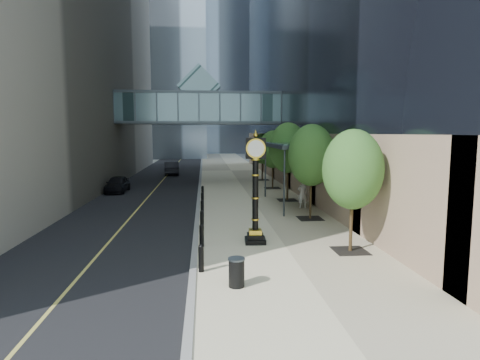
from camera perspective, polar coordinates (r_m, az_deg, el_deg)
The scene contains 14 objects.
ground at distance 14.27m, azimuth 5.70°, elevation -14.09°, with size 320.00×320.00×0.00m, color gray.
road at distance 53.52m, azimuth -9.86°, elevation 1.22°, with size 8.00×180.00×0.02m, color black.
sidewalk at distance 53.45m, azimuth -1.28°, elevation 1.34°, with size 8.00×180.00×0.06m, color beige.
curb at distance 53.33m, azimuth -5.58°, elevation 1.30°, with size 0.25×180.00×0.07m, color gray.
distant_tower_c at distance 135.93m, azimuth -6.81°, elevation 18.34°, with size 22.00×22.00×65.00m, color #A5B8CF.
skywalk at distance 41.18m, azimuth -5.83°, elevation 10.39°, with size 17.00×4.20×5.80m.
entrance_canopy at distance 27.77m, azimuth 7.46°, elevation 4.88°, with size 3.00×8.00×4.38m.
bollard_row at distance 22.56m, azimuth -5.41°, elevation -4.94°, with size 0.20×16.20×0.90m.
street_trees at distance 29.25m, azimuth 7.05°, elevation 3.96°, with size 2.80×28.46×5.76m.
street_clock at distance 18.10m, azimuth 2.20°, elevation -2.29°, with size 0.99×0.99×4.99m.
trash_bin at distance 13.41m, azimuth -0.49°, elevation -13.12°, with size 0.52×0.52×0.90m, color black.
pedestrian at distance 27.06m, azimuth 8.88°, elevation -1.92°, with size 0.71×0.46×1.93m, color #BBB5AC.
car_near at distance 35.77m, azimuth -17.04°, elevation -0.55°, with size 1.63×4.06×1.38m, color black.
car_far at distance 49.13m, azimuth -9.71°, elevation 1.67°, with size 1.67×4.78×1.57m, color black.
Camera 1 is at (-2.55, -13.09, 5.07)m, focal length 30.00 mm.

